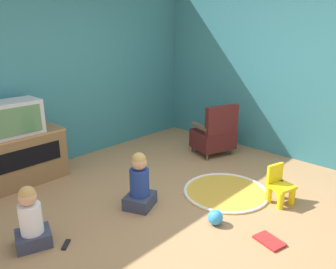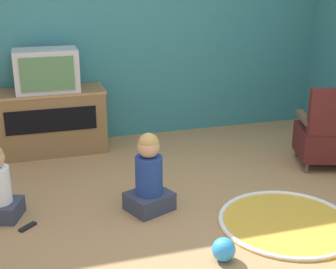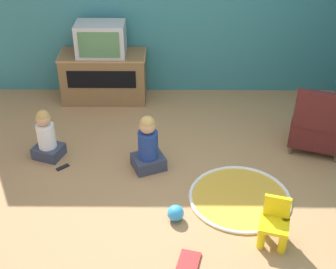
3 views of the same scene
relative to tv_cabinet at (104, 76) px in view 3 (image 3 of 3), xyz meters
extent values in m
plane|color=#9E754C|center=(1.02, -2.06, -0.35)|extent=(30.00, 30.00, 0.00)
cube|color=brown|center=(0.00, 0.00, -0.01)|extent=(1.15, 0.50, 0.69)
cube|color=#A97C50|center=(0.00, 0.00, 0.32)|extent=(1.17, 0.51, 0.02)
cube|color=black|center=(0.00, -0.25, 0.07)|extent=(0.92, 0.01, 0.25)
cube|color=#B7B7BC|center=(0.00, -0.02, 0.55)|extent=(0.65, 0.40, 0.44)
cube|color=#47754C|center=(0.00, -0.23, 0.55)|extent=(0.53, 0.02, 0.34)
cylinder|color=brown|center=(2.48, -0.93, -0.30)|extent=(0.04, 0.04, 0.10)
cylinder|color=brown|center=(2.84, -1.50, -0.30)|extent=(0.04, 0.04, 0.10)
cylinder|color=brown|center=(2.35, -1.34, -0.30)|extent=(0.04, 0.04, 0.10)
cube|color=#4C1919|center=(2.66, -1.22, -0.10)|extent=(0.73, 0.67, 0.30)
cube|color=#4C1919|center=(2.59, -1.42, 0.27)|extent=(0.58, 0.27, 0.45)
cube|color=brown|center=(2.40, -1.13, 0.15)|extent=(0.20, 0.43, 0.05)
cylinder|color=yellow|center=(1.76, -2.83, -0.24)|extent=(0.07, 0.07, 0.23)
cylinder|color=yellow|center=(1.94, -2.88, -0.24)|extent=(0.07, 0.07, 0.23)
cylinder|color=yellow|center=(1.81, -2.66, -0.24)|extent=(0.07, 0.07, 0.23)
cylinder|color=yellow|center=(1.99, -2.71, -0.24)|extent=(0.07, 0.07, 0.23)
cube|color=yellow|center=(1.87, -2.77, -0.14)|extent=(0.33, 0.32, 0.04)
cube|color=yellow|center=(1.90, -2.66, -0.01)|extent=(0.24, 0.10, 0.22)
cylinder|color=gold|center=(1.65, -2.16, -0.35)|extent=(1.08, 1.08, 0.01)
torus|color=silver|center=(1.65, -2.16, -0.34)|extent=(1.07, 1.07, 0.04)
cube|color=#33384C|center=(-0.50, -1.41, -0.29)|extent=(0.39, 0.37, 0.14)
cylinder|color=silver|center=(-0.50, -1.41, -0.07)|extent=(0.21, 0.21, 0.30)
sphere|color=tan|center=(-0.50, -1.41, 0.16)|extent=(0.17, 0.17, 0.17)
sphere|color=tan|center=(-0.50, -1.41, 0.19)|extent=(0.15, 0.15, 0.15)
cube|color=#33384C|center=(0.68, -1.62, -0.28)|extent=(0.43, 0.41, 0.15)
cylinder|color=navy|center=(0.68, -1.62, -0.05)|extent=(0.22, 0.22, 0.32)
sphere|color=tan|center=(0.68, -1.62, 0.20)|extent=(0.18, 0.18, 0.18)
sphere|color=tan|center=(0.68, -1.62, 0.23)|extent=(0.17, 0.17, 0.17)
sphere|color=#3399E5|center=(0.98, -2.47, -0.27)|extent=(0.16, 0.16, 0.16)
cube|color=#B22323|center=(1.09, -3.04, -0.34)|extent=(0.25, 0.31, 0.02)
cube|color=black|center=(-0.30, -1.65, -0.34)|extent=(0.14, 0.13, 0.02)
camera|label=1|loc=(-1.55, -4.18, 1.62)|focal=35.00mm
camera|label=2|loc=(-0.17, -4.99, 1.50)|focal=50.00mm
camera|label=3|loc=(0.93, -5.88, 2.86)|focal=50.00mm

